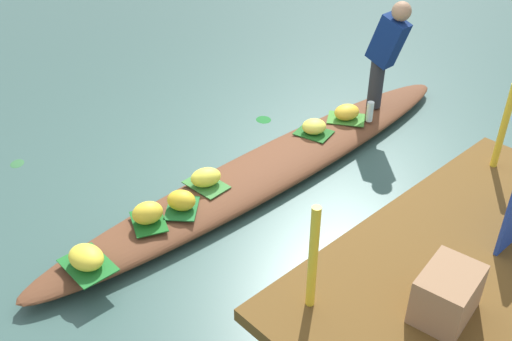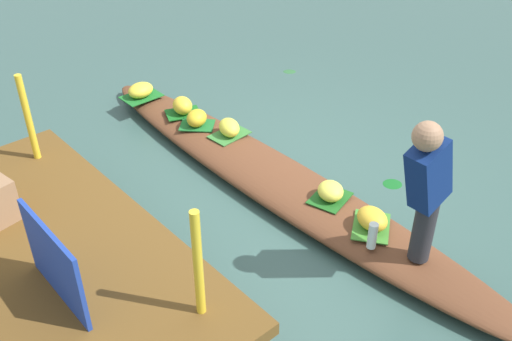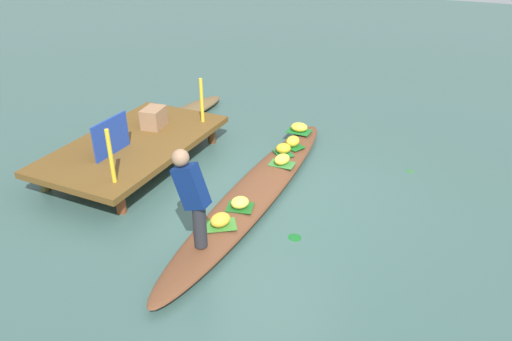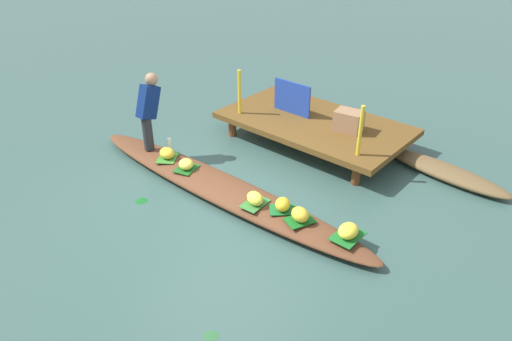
{
  "view_description": "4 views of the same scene",
  "coord_description": "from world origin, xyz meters",
  "px_view_note": "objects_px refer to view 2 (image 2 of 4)",
  "views": [
    {
      "loc": [
        3.4,
        3.38,
        3.29
      ],
      "look_at": [
        0.36,
        0.12,
        0.28
      ],
      "focal_mm": 40.98,
      "sensor_mm": 36.0,
      "label": 1
    },
    {
      "loc": [
        -3.24,
        3.11,
        3.23
      ],
      "look_at": [
        0.01,
        0.23,
        0.3
      ],
      "focal_mm": 41.09,
      "sensor_mm": 36.0,
      "label": 2
    },
    {
      "loc": [
        -5.53,
        -2.59,
        3.75
      ],
      "look_at": [
        0.28,
        0.13,
        0.28
      ],
      "focal_mm": 33.8,
      "sensor_mm": 36.0,
      "label": 3
    },
    {
      "loc": [
        4.29,
        -4.17,
        3.88
      ],
      "look_at": [
        0.47,
        0.28,
        0.44
      ],
      "focal_mm": 33.74,
      "sensor_mm": 36.0,
      "label": 4
    }
  ],
  "objects_px": {
    "market_banner": "(54,263)",
    "water_bottle": "(372,236)",
    "banana_bunch_5": "(141,90)",
    "banana_bunch_0": "(182,105)",
    "banana_bunch_3": "(229,127)",
    "banana_bunch_1": "(331,191)",
    "banana_bunch_4": "(372,219)",
    "vendor_person": "(427,185)",
    "banana_bunch_2": "(197,118)",
    "vendor_boat": "(275,179)"
  },
  "relations": [
    {
      "from": "banana_bunch_0",
      "to": "vendor_person",
      "type": "xyz_separation_m",
      "value": [
        -3.04,
        0.08,
        0.6
      ]
    },
    {
      "from": "banana_bunch_0",
      "to": "banana_bunch_3",
      "type": "relative_size",
      "value": 0.92
    },
    {
      "from": "banana_bunch_4",
      "to": "vendor_person",
      "type": "xyz_separation_m",
      "value": [
        -0.46,
        0.09,
        0.62
      ]
    },
    {
      "from": "banana_bunch_4",
      "to": "banana_bunch_5",
      "type": "xyz_separation_m",
      "value": [
        3.22,
        0.14,
        -0.0
      ]
    },
    {
      "from": "market_banner",
      "to": "water_bottle",
      "type": "bearing_deg",
      "value": -112.33
    },
    {
      "from": "vendor_boat",
      "to": "banana_bunch_0",
      "type": "distance_m",
      "value": 1.48
    },
    {
      "from": "banana_bunch_3",
      "to": "vendor_person",
      "type": "height_order",
      "value": "vendor_person"
    },
    {
      "from": "banana_bunch_1",
      "to": "banana_bunch_3",
      "type": "bearing_deg",
      "value": -1.44
    },
    {
      "from": "banana_bunch_0",
      "to": "banana_bunch_2",
      "type": "relative_size",
      "value": 1.04
    },
    {
      "from": "banana_bunch_0",
      "to": "banana_bunch_1",
      "type": "xyz_separation_m",
      "value": [
        -2.1,
        -0.05,
        -0.02
      ]
    },
    {
      "from": "vendor_person",
      "to": "water_bottle",
      "type": "relative_size",
      "value": 5.53
    },
    {
      "from": "banana_bunch_2",
      "to": "water_bottle",
      "type": "height_order",
      "value": "water_bottle"
    },
    {
      "from": "banana_bunch_0",
      "to": "banana_bunch_5",
      "type": "relative_size",
      "value": 0.85
    },
    {
      "from": "banana_bunch_3",
      "to": "banana_bunch_5",
      "type": "xyz_separation_m",
      "value": [
        1.32,
        0.21,
        -0.0
      ]
    },
    {
      "from": "banana_bunch_1",
      "to": "banana_bunch_2",
      "type": "distance_m",
      "value": 1.79
    },
    {
      "from": "banana_bunch_5",
      "to": "vendor_person",
      "type": "xyz_separation_m",
      "value": [
        -3.68,
        -0.05,
        0.62
      ]
    },
    {
      "from": "water_bottle",
      "to": "banana_bunch_4",
      "type": "bearing_deg",
      "value": -51.18
    },
    {
      "from": "vendor_boat",
      "to": "banana_bunch_1",
      "type": "relative_size",
      "value": 21.01
    },
    {
      "from": "banana_bunch_4",
      "to": "market_banner",
      "type": "bearing_deg",
      "value": 72.37
    },
    {
      "from": "banana_bunch_5",
      "to": "banana_bunch_0",
      "type": "bearing_deg",
      "value": -169.1
    },
    {
      "from": "vendor_boat",
      "to": "banana_bunch_0",
      "type": "bearing_deg",
      "value": -0.73
    },
    {
      "from": "banana_bunch_4",
      "to": "market_banner",
      "type": "relative_size",
      "value": 0.37
    },
    {
      "from": "banana_bunch_2",
      "to": "banana_bunch_4",
      "type": "xyz_separation_m",
      "value": [
        -2.27,
        -0.06,
        -0.0
      ]
    },
    {
      "from": "vendor_person",
      "to": "market_banner",
      "type": "distance_m",
      "value": 2.5
    },
    {
      "from": "banana_bunch_3",
      "to": "water_bottle",
      "type": "height_order",
      "value": "water_bottle"
    },
    {
      "from": "banana_bunch_0",
      "to": "banana_bunch_4",
      "type": "bearing_deg",
      "value": -179.7
    },
    {
      "from": "vendor_boat",
      "to": "vendor_person",
      "type": "distance_m",
      "value": 1.77
    },
    {
      "from": "banana_bunch_1",
      "to": "banana_bunch_5",
      "type": "bearing_deg",
      "value": 3.61
    },
    {
      "from": "banana_bunch_0",
      "to": "vendor_boat",
      "type": "bearing_deg",
      "value": 179.64
    },
    {
      "from": "water_bottle",
      "to": "market_banner",
      "type": "distance_m",
      "value": 2.3
    },
    {
      "from": "banana_bunch_0",
      "to": "water_bottle",
      "type": "distance_m",
      "value": 2.74
    },
    {
      "from": "banana_bunch_2",
      "to": "banana_bunch_3",
      "type": "height_order",
      "value": "banana_bunch_2"
    },
    {
      "from": "banana_bunch_4",
      "to": "vendor_person",
      "type": "relative_size",
      "value": 0.23
    },
    {
      "from": "banana_bunch_1",
      "to": "water_bottle",
      "type": "distance_m",
      "value": 0.67
    },
    {
      "from": "market_banner",
      "to": "banana_bunch_2",
      "type": "bearing_deg",
      "value": -54.88
    },
    {
      "from": "banana_bunch_5",
      "to": "vendor_person",
      "type": "bearing_deg",
      "value": -179.26
    },
    {
      "from": "banana_bunch_4",
      "to": "banana_bunch_5",
      "type": "distance_m",
      "value": 3.22
    },
    {
      "from": "banana_bunch_5",
      "to": "banana_bunch_2",
      "type": "bearing_deg",
      "value": -175.3
    },
    {
      "from": "vendor_boat",
      "to": "vendor_person",
      "type": "relative_size",
      "value": 4.29
    },
    {
      "from": "water_bottle",
      "to": "banana_bunch_1",
      "type": "bearing_deg",
      "value": -19.57
    },
    {
      "from": "banana_bunch_2",
      "to": "banana_bunch_5",
      "type": "height_order",
      "value": "banana_bunch_2"
    },
    {
      "from": "banana_bunch_0",
      "to": "vendor_person",
      "type": "height_order",
      "value": "vendor_person"
    },
    {
      "from": "vendor_boat",
      "to": "banana_bunch_4",
      "type": "relative_size",
      "value": 18.73
    },
    {
      "from": "vendor_boat",
      "to": "banana_bunch_3",
      "type": "relative_size",
      "value": 18.99
    },
    {
      "from": "banana_bunch_1",
      "to": "vendor_person",
      "type": "bearing_deg",
      "value": 172.48
    },
    {
      "from": "vendor_boat",
      "to": "water_bottle",
      "type": "xyz_separation_m",
      "value": [
        -1.27,
        0.17,
        0.21
      ]
    },
    {
      "from": "banana_bunch_0",
      "to": "water_bottle",
      "type": "height_order",
      "value": "water_bottle"
    },
    {
      "from": "banana_bunch_3",
      "to": "banana_bunch_0",
      "type": "bearing_deg",
      "value": 7.06
    },
    {
      "from": "banana_bunch_2",
      "to": "banana_bunch_5",
      "type": "distance_m",
      "value": 0.96
    },
    {
      "from": "banana_bunch_3",
      "to": "banana_bunch_5",
      "type": "distance_m",
      "value": 1.34
    }
  ]
}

